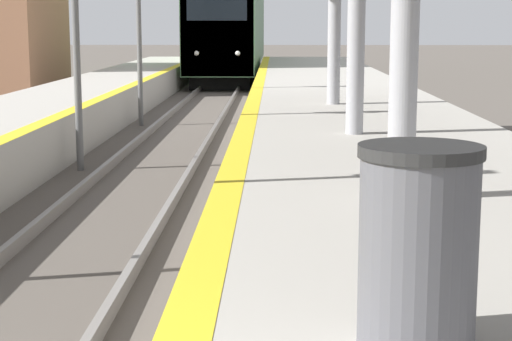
{
  "coord_description": "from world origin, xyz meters",
  "views": [
    {
      "loc": [
        2.12,
        -1.86,
        2.46
      ],
      "look_at": [
        1.56,
        22.09,
        -1.66
      ],
      "focal_mm": 60.0,
      "sensor_mm": 36.0,
      "label": 1
    }
  ],
  "objects": [
    {
      "name": "train",
      "position": [
        0.0,
        40.34,
        2.36
      ],
      "size": [
        2.68,
        22.98,
        4.64
      ],
      "color": "black",
      "rests_on": "ground"
    },
    {
      "name": "trash_bin",
      "position": [
        2.82,
        2.23,
        1.38
      ],
      "size": [
        0.61,
        0.61,
        1.0
      ],
      "color": "#4C4C51",
      "rests_on": "platform_right"
    }
  ]
}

